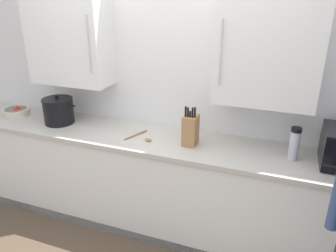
{
  "coord_description": "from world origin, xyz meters",
  "views": [
    {
      "loc": [
        1.03,
        -1.59,
        2.12
      ],
      "look_at": [
        0.15,
        0.76,
        1.08
      ],
      "focal_mm": 35.17,
      "sensor_mm": 36.0,
      "label": 1
    }
  ],
  "objects_px": {
    "wooden_spoon": "(142,137)",
    "fruit_bowl": "(16,111)",
    "thermos_flask": "(294,144)",
    "stock_pot": "(59,111)",
    "knife_block": "(191,130)"
  },
  "relations": [
    {
      "from": "wooden_spoon",
      "to": "knife_block",
      "type": "relative_size",
      "value": 0.73
    },
    {
      "from": "wooden_spoon",
      "to": "fruit_bowl",
      "type": "bearing_deg",
      "value": 177.62
    },
    {
      "from": "thermos_flask",
      "to": "wooden_spoon",
      "type": "bearing_deg",
      "value": -177.96
    },
    {
      "from": "thermos_flask",
      "to": "fruit_bowl",
      "type": "bearing_deg",
      "value": 179.66
    },
    {
      "from": "wooden_spoon",
      "to": "knife_block",
      "type": "xyz_separation_m",
      "value": [
        0.43,
        0.03,
        0.12
      ]
    },
    {
      "from": "thermos_flask",
      "to": "knife_block",
      "type": "distance_m",
      "value": 0.8
    },
    {
      "from": "stock_pot",
      "to": "thermos_flask",
      "type": "distance_m",
      "value": 2.12
    },
    {
      "from": "fruit_bowl",
      "to": "thermos_flask",
      "type": "bearing_deg",
      "value": -0.34
    },
    {
      "from": "knife_block",
      "to": "fruit_bowl",
      "type": "distance_m",
      "value": 1.86
    },
    {
      "from": "stock_pot",
      "to": "thermos_flask",
      "type": "xyz_separation_m",
      "value": [
        2.12,
        -0.01,
        0.01
      ]
    },
    {
      "from": "knife_block",
      "to": "stock_pot",
      "type": "bearing_deg",
      "value": 179.19
    },
    {
      "from": "knife_block",
      "to": "fruit_bowl",
      "type": "xyz_separation_m",
      "value": [
        -1.86,
        0.03,
        -0.09
      ]
    },
    {
      "from": "thermos_flask",
      "to": "fruit_bowl",
      "type": "height_order",
      "value": "thermos_flask"
    },
    {
      "from": "wooden_spoon",
      "to": "fruit_bowl",
      "type": "height_order",
      "value": "fruit_bowl"
    },
    {
      "from": "stock_pot",
      "to": "wooden_spoon",
      "type": "xyz_separation_m",
      "value": [
        0.89,
        -0.05,
        -0.11
      ]
    }
  ]
}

